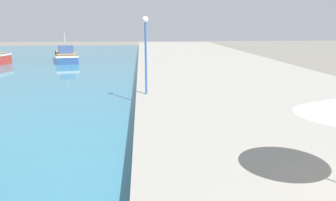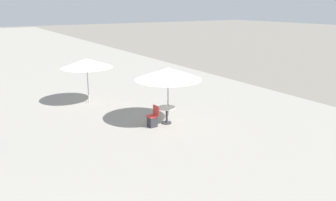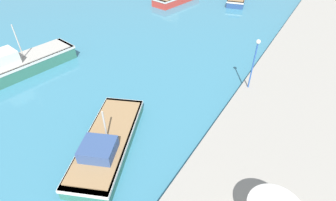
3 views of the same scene
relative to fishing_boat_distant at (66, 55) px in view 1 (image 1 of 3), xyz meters
The scene contains 3 objects.
quay_promenade 21.77m from the fishing_boat_distant, 35.55° to the right, with size 16.00×90.00×0.75m.
fishing_boat_distant is the anchor object (origin of this frame).
lamppost 27.73m from the fishing_boat_distant, 67.99° to the right, with size 0.36×0.36×4.56m.
Camera 1 is at (0.33, 4.73, 4.88)m, focal length 35.00 mm.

